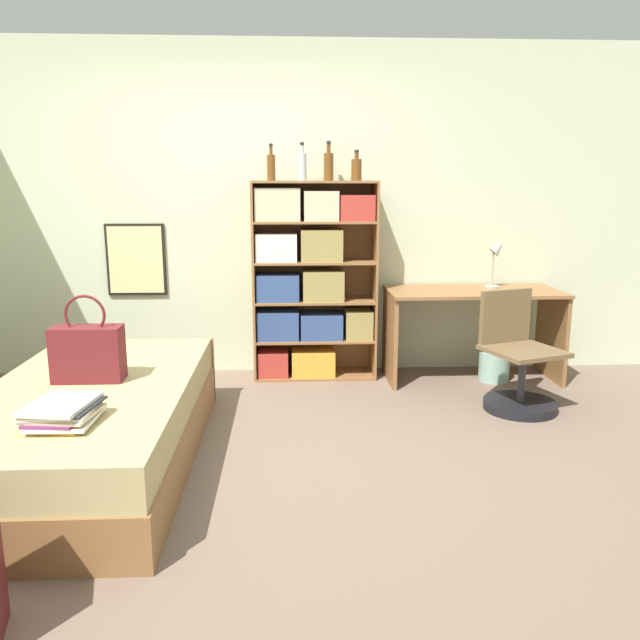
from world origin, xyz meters
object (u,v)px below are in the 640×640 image
object	(u,v)px
bottle_green	(271,167)
desk	(472,316)
bookcase	(308,280)
bottle_clear	(329,166)
desk_lamp	(497,256)
waste_bin	(494,366)
bed	(93,424)
bottle_brown	(302,166)
handbag	(88,352)
bottle_blue	(356,169)
desk_chair	(518,373)
book_stack_on_bed	(63,412)

from	to	relation	value
bottle_green	desk	distance (m)	1.92
bookcase	bottle_clear	size ratio (longest dim) A/B	5.19
desk_lamp	bookcase	bearing A→B (deg)	178.56
bookcase	waste_bin	bearing A→B (deg)	-7.59
bottle_green	bottle_clear	size ratio (longest dim) A/B	0.91
bed	bookcase	distance (m)	2.06
bookcase	desk	size ratio (longest dim) A/B	1.16
bed	waste_bin	size ratio (longest dim) A/B	8.91
bed	bottle_brown	bearing A→B (deg)	52.60
handbag	bottle_blue	world-z (taller)	bottle_blue
bed	bottle_clear	world-z (taller)	bottle_clear
bed	handbag	size ratio (longest dim) A/B	4.41
handbag	desk	world-z (taller)	handbag
bottle_green	desk_chair	world-z (taller)	bottle_green
bottle_green	bottle_clear	world-z (taller)	bottle_clear
bed	bottle_blue	bearing A→B (deg)	44.06
bed	waste_bin	world-z (taller)	bed
bottle_brown	desk_lamp	world-z (taller)	bottle_brown
bottle_green	bottle_blue	world-z (taller)	bottle_green
bottle_brown	bookcase	bearing A→B (deg)	23.96
bottle_clear	desk_chair	distance (m)	2.06
bottle_blue	desk_lamp	distance (m)	1.29
bed	bookcase	bearing A→B (deg)	51.96
bed	desk_chair	distance (m)	2.73
bottle_brown	bottle_blue	bearing A→B (deg)	-0.91
desk	desk_chair	bearing A→B (deg)	-79.41
bookcase	bottle_green	bearing A→B (deg)	-170.79
bottle_clear	desk_chair	xyz separation A→B (m)	(1.24, -0.86, -1.40)
desk_chair	bed	bearing A→B (deg)	-164.10
bottle_green	desk	bearing A→B (deg)	-3.24
bookcase	bottle_blue	distance (m)	0.92
bottle_blue	desk_chair	size ratio (longest dim) A/B	0.28
bottle_brown	desk	world-z (taller)	bottle_brown
bottle_green	bottle_brown	size ratio (longest dim) A/B	0.96
book_stack_on_bed	bottle_clear	size ratio (longest dim) A/B	1.25
handbag	bookcase	distance (m)	1.96
waste_bin	bottle_brown	bearing A→B (deg)	173.33
bookcase	waste_bin	world-z (taller)	bookcase
handbag	bottle_green	distance (m)	2.03
bottle_green	bottle_clear	distance (m)	0.44
desk	desk_lamp	distance (m)	0.51
bed	handbag	world-z (taller)	handbag
bookcase	bottle_green	world-z (taller)	bottle_green
bookcase	desk	bearing A→B (deg)	-5.91
bookcase	bottle_brown	size ratio (longest dim) A/B	5.46
bottle_clear	desk_lamp	xyz separation A→B (m)	(1.31, -0.08, -0.68)
book_stack_on_bed	bottle_green	distance (m)	2.55
bed	book_stack_on_bed	distance (m)	0.65
bed	bottle_green	distance (m)	2.29
bed	waste_bin	distance (m)	3.01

